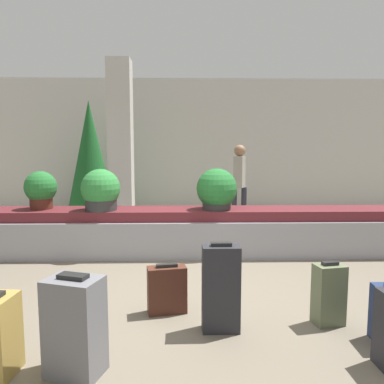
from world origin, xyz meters
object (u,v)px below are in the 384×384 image
(suitcase_3, at_px, (75,326))
(decorated_tree, at_px, (90,157))
(potted_plant_2, at_px, (217,190))
(pillar, at_px, (121,147))
(suitcase_0, at_px, (329,294))
(potted_plant_1, at_px, (41,189))
(traveler_0, at_px, (239,178))
(potted_plant_0, at_px, (101,191))
(suitcase_1, at_px, (167,289))
(suitcase_5, at_px, (221,288))

(suitcase_3, xyz_separation_m, decorated_tree, (-1.26, 5.64, 1.03))
(suitcase_3, height_order, potted_plant_2, potted_plant_2)
(suitcase_3, height_order, decorated_tree, decorated_tree)
(pillar, relative_size, decorated_tree, 1.24)
(suitcase_0, relative_size, potted_plant_2, 0.94)
(potted_plant_1, relative_size, traveler_0, 0.34)
(suitcase_3, relative_size, traveler_0, 0.44)
(suitcase_3, relative_size, potted_plant_0, 1.19)
(suitcase_0, height_order, potted_plant_1, potted_plant_1)
(potted_plant_1, height_order, traveler_0, traveler_0)
(pillar, height_order, traveler_0, pillar)
(suitcase_3, bearing_deg, potted_plant_0, 116.48)
(pillar, bearing_deg, potted_plant_1, -120.36)
(potted_plant_2, distance_m, decorated_tree, 3.67)
(suitcase_0, height_order, potted_plant_0, potted_plant_0)
(pillar, height_order, suitcase_3, pillar)
(pillar, bearing_deg, potted_plant_0, -90.51)
(potted_plant_1, distance_m, traveler_0, 3.78)
(suitcase_1, xyz_separation_m, decorated_tree, (-1.84, 4.67, 1.15))
(pillar, bearing_deg, decorated_tree, 130.34)
(pillar, height_order, suitcase_5, pillar)
(suitcase_0, relative_size, suitcase_5, 0.74)
(suitcase_1, xyz_separation_m, suitcase_5, (0.48, -0.37, 0.15))
(potted_plant_2, bearing_deg, suitcase_1, -107.87)
(potted_plant_1, relative_size, decorated_tree, 0.22)
(potted_plant_0, bearing_deg, potted_plant_2, 1.60)
(suitcase_5, bearing_deg, decorated_tree, 114.10)
(potted_plant_0, distance_m, potted_plant_1, 0.93)
(suitcase_1, distance_m, potted_plant_2, 2.23)
(potted_plant_2, bearing_deg, suitcase_3, -112.52)
(suitcase_0, relative_size, decorated_tree, 0.22)
(traveler_0, bearing_deg, potted_plant_2, -176.44)
(potted_plant_2, bearing_deg, suitcase_5, -94.11)
(suitcase_0, relative_size, potted_plant_0, 0.95)
(potted_plant_0, xyz_separation_m, potted_plant_1, (-0.91, 0.15, 0.01))
(suitcase_1, distance_m, traveler_0, 4.33)
(suitcase_0, xyz_separation_m, potted_plant_0, (-2.48, 2.22, 0.68))
(potted_plant_1, bearing_deg, decorated_tree, 87.62)
(suitcase_5, xyz_separation_m, potted_plant_1, (-2.43, 2.47, 0.59))
(suitcase_0, distance_m, potted_plant_2, 2.50)
(suitcase_5, xyz_separation_m, traveler_0, (0.81, 4.43, 0.60))
(suitcase_1, bearing_deg, potted_plant_0, 107.11)
(suitcase_1, distance_m, potted_plant_1, 2.96)
(pillar, distance_m, potted_plant_0, 1.86)
(pillar, relative_size, suitcase_1, 6.73)
(potted_plant_0, xyz_separation_m, decorated_tree, (-0.81, 2.71, 0.43))
(potted_plant_2, relative_size, decorated_tree, 0.23)
(potted_plant_0, height_order, potted_plant_1, potted_plant_0)
(suitcase_0, xyz_separation_m, traveler_0, (-0.16, 4.33, 0.70))
(suitcase_3, bearing_deg, decorated_tree, 120.35)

